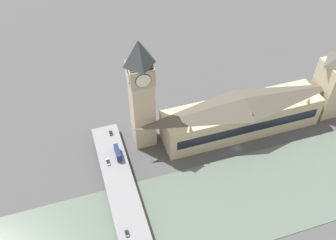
{
  "coord_description": "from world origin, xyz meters",
  "views": [
    {
      "loc": [
        -129.61,
        85.64,
        171.1
      ],
      "look_at": [
        17.91,
        38.23,
        18.62
      ],
      "focal_mm": 40.0,
      "sensor_mm": 36.0,
      "label": 1
    }
  ],
  "objects_px": {
    "clock_tower": "(141,92)",
    "double_decker_bus_mid": "(118,152)",
    "road_bridge": "(131,225)",
    "car_northbound_lead": "(111,133)",
    "parliament_hall": "(242,115)",
    "car_southbound_mid": "(108,162)",
    "victoria_tower": "(334,82)",
    "car_northbound_tail": "(127,233)"
  },
  "relations": [
    {
      "from": "clock_tower",
      "to": "double_decker_bus_mid",
      "type": "distance_m",
      "value": 37.68
    },
    {
      "from": "parliament_hall",
      "to": "car_northbound_lead",
      "type": "bearing_deg",
      "value": 78.54
    },
    {
      "from": "victoria_tower",
      "to": "car_northbound_tail",
      "type": "relative_size",
      "value": 11.82
    },
    {
      "from": "clock_tower",
      "to": "car_northbound_lead",
      "type": "xyz_separation_m",
      "value": [
        6.19,
        19.22,
        -32.36
      ]
    },
    {
      "from": "victoria_tower",
      "to": "car_northbound_tail",
      "type": "height_order",
      "value": "victoria_tower"
    },
    {
      "from": "double_decker_bus_mid",
      "to": "car_northbound_tail",
      "type": "bearing_deg",
      "value": 172.46
    },
    {
      "from": "victoria_tower",
      "to": "clock_tower",
      "type": "bearing_deg",
      "value": 85.45
    },
    {
      "from": "clock_tower",
      "to": "car_southbound_mid",
      "type": "bearing_deg",
      "value": 121.7
    },
    {
      "from": "clock_tower",
      "to": "double_decker_bus_mid",
      "type": "bearing_deg",
      "value": 123.2
    },
    {
      "from": "road_bridge",
      "to": "clock_tower",
      "type": "bearing_deg",
      "value": -21.22
    },
    {
      "from": "road_bridge",
      "to": "car_northbound_lead",
      "type": "distance_m",
      "value": 63.22
    },
    {
      "from": "car_southbound_mid",
      "to": "car_northbound_lead",
      "type": "bearing_deg",
      "value": -15.67
    },
    {
      "from": "car_northbound_tail",
      "to": "car_northbound_lead",
      "type": "bearing_deg",
      "value": -5.15
    },
    {
      "from": "double_decker_bus_mid",
      "to": "car_northbound_lead",
      "type": "bearing_deg",
      "value": 1.28
    },
    {
      "from": "clock_tower",
      "to": "car_northbound_tail",
      "type": "xyz_separation_m",
      "value": [
        -61.59,
        25.33,
        -32.32
      ]
    },
    {
      "from": "parliament_hall",
      "to": "clock_tower",
      "type": "bearing_deg",
      "value": 80.67
    },
    {
      "from": "car_northbound_lead",
      "to": "car_southbound_mid",
      "type": "xyz_separation_m",
      "value": [
        -21.85,
        6.13,
        0.03
      ]
    },
    {
      "from": "road_bridge",
      "to": "car_southbound_mid",
      "type": "height_order",
      "value": "car_southbound_mid"
    },
    {
      "from": "road_bridge",
      "to": "double_decker_bus_mid",
      "type": "height_order",
      "value": "double_decker_bus_mid"
    },
    {
      "from": "car_northbound_lead",
      "to": "road_bridge",
      "type": "bearing_deg",
      "value": 177.38
    },
    {
      "from": "car_southbound_mid",
      "to": "road_bridge",
      "type": "bearing_deg",
      "value": -175.51
    },
    {
      "from": "parliament_hall",
      "to": "car_northbound_tail",
      "type": "bearing_deg",
      "value": 121.33
    },
    {
      "from": "parliament_hall",
      "to": "clock_tower",
      "type": "relative_size",
      "value": 1.38
    },
    {
      "from": "victoria_tower",
      "to": "road_bridge",
      "type": "relative_size",
      "value": 0.35
    },
    {
      "from": "clock_tower",
      "to": "car_northbound_lead",
      "type": "relative_size",
      "value": 18.68
    },
    {
      "from": "road_bridge",
      "to": "car_northbound_lead",
      "type": "height_order",
      "value": "car_northbound_lead"
    },
    {
      "from": "car_northbound_lead",
      "to": "car_southbound_mid",
      "type": "relative_size",
      "value": 0.8
    },
    {
      "from": "road_bridge",
      "to": "car_northbound_tail",
      "type": "relative_size",
      "value": 33.35
    },
    {
      "from": "clock_tower",
      "to": "double_decker_bus_mid",
      "type": "height_order",
      "value": "clock_tower"
    },
    {
      "from": "clock_tower",
      "to": "car_southbound_mid",
      "type": "height_order",
      "value": "clock_tower"
    },
    {
      "from": "car_northbound_tail",
      "to": "car_southbound_mid",
      "type": "height_order",
      "value": "car_northbound_tail"
    },
    {
      "from": "car_northbound_tail",
      "to": "double_decker_bus_mid",
      "type": "bearing_deg",
      "value": -7.54
    },
    {
      "from": "car_northbound_lead",
      "to": "car_southbound_mid",
      "type": "height_order",
      "value": "car_southbound_mid"
    },
    {
      "from": "parliament_hall",
      "to": "car_northbound_lead",
      "type": "relative_size",
      "value": 25.83
    },
    {
      "from": "parliament_hall",
      "to": "car_southbound_mid",
      "type": "xyz_separation_m",
      "value": [
        -5.84,
        85.08,
        -6.75
      ]
    },
    {
      "from": "victoria_tower",
      "to": "car_southbound_mid",
      "type": "bearing_deg",
      "value": 92.28
    },
    {
      "from": "clock_tower",
      "to": "road_bridge",
      "type": "height_order",
      "value": "clock_tower"
    },
    {
      "from": "victoria_tower",
      "to": "road_bridge",
      "type": "distance_m",
      "value": 153.27
    },
    {
      "from": "car_northbound_lead",
      "to": "car_southbound_mid",
      "type": "bearing_deg",
      "value": 164.33
    },
    {
      "from": "clock_tower",
      "to": "car_northbound_lead",
      "type": "bearing_deg",
      "value": 72.14
    },
    {
      "from": "clock_tower",
      "to": "road_bridge",
      "type": "xyz_separation_m",
      "value": [
        -56.94,
        22.11,
        -34.06
      ]
    },
    {
      "from": "double_decker_bus_mid",
      "to": "victoria_tower",
      "type": "bearing_deg",
      "value": -88.97
    }
  ]
}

